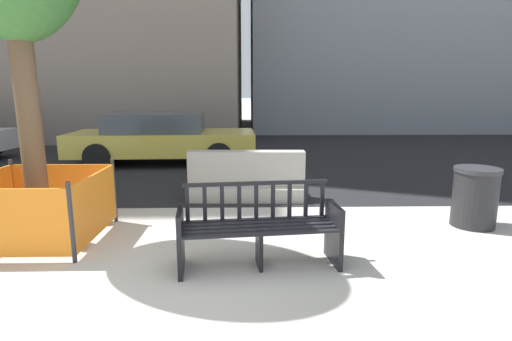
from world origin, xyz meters
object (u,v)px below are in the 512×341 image
object	(u,v)px
street_bench	(259,230)
car_taxi_near	(162,138)
jersey_barrier_centre	(246,180)
construction_fence	(39,205)
trash_bin	(475,197)

from	to	relation	value
street_bench	car_taxi_near	bearing A→B (deg)	110.28
street_bench	jersey_barrier_centre	distance (m)	2.73
construction_fence	jersey_barrier_centre	bearing A→B (deg)	36.40
jersey_barrier_centre	car_taxi_near	size ratio (longest dim) A/B	0.43
car_taxi_near	trash_bin	distance (m)	7.33
trash_bin	car_taxi_near	bearing A→B (deg)	136.65
street_bench	trash_bin	xyz separation A→B (m)	(3.02, 1.22, 0.02)
car_taxi_near	street_bench	bearing A→B (deg)	-69.72
jersey_barrier_centre	construction_fence	size ratio (longest dim) A/B	1.38
jersey_barrier_centre	construction_fence	distance (m)	3.22
street_bench	trash_bin	distance (m)	3.26
street_bench	car_taxi_near	xyz separation A→B (m)	(-2.31, 6.25, 0.27)
jersey_barrier_centre	trash_bin	size ratio (longest dim) A/B	2.45
construction_fence	trash_bin	world-z (taller)	construction_fence
street_bench	trash_bin	world-z (taller)	street_bench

